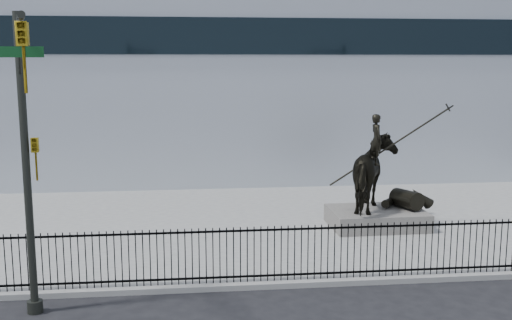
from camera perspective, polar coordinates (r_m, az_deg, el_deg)
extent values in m
plane|color=black|center=(15.34, 6.61, -13.35)|extent=(120.00, 120.00, 0.00)
cube|color=gray|center=(21.82, 2.48, -6.13)|extent=(30.00, 12.00, 0.15)
cube|color=#B4BBC4|center=(33.95, -0.86, 7.02)|extent=(44.00, 14.00, 9.00)
cube|color=black|center=(16.36, 5.64, -10.71)|extent=(22.00, 0.05, 0.05)
cube|color=black|center=(15.98, 5.71, -6.50)|extent=(22.00, 0.05, 0.05)
cube|color=black|center=(16.17, 5.67, -8.72)|extent=(22.00, 0.03, 1.50)
cube|color=#56534E|center=(21.57, 11.42, -5.45)|extent=(3.30, 2.30, 0.61)
imported|color=black|center=(21.22, 11.56, -1.26)|extent=(2.25, 2.61, 2.60)
imported|color=black|center=(21.00, 11.40, 1.92)|extent=(0.43, 0.65, 1.76)
cylinder|color=black|center=(21.19, 12.55, 1.22)|extent=(4.18, 0.13, 2.64)
cylinder|color=black|center=(15.56, -20.29, -12.95)|extent=(0.36, 0.36, 0.30)
cylinder|color=black|center=(14.66, -21.03, -0.72)|extent=(0.18, 0.18, 7.00)
cylinder|color=black|center=(12.27, -21.65, 11.95)|extent=(1.47, 4.84, 0.12)
imported|color=#B69614|center=(10.04, -21.26, 9.08)|extent=(0.18, 0.22, 1.10)
imported|color=#B69614|center=(14.57, -20.24, 0.07)|extent=(0.16, 0.20, 1.00)
cube|color=#0C3F19|center=(13.20, -21.48, 9.56)|extent=(0.90, 0.03, 0.22)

